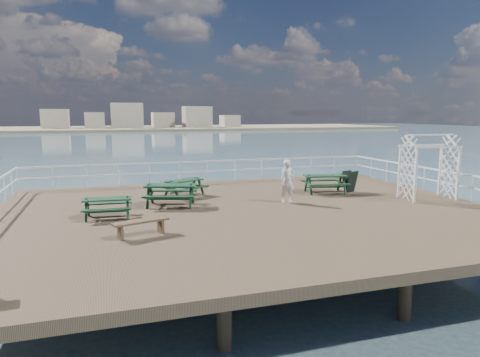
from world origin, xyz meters
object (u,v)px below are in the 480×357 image
at_px(picnic_table_a, 184,184).
at_px(trellis_arbor, 428,170).
at_px(picnic_table_c, 325,180).
at_px(person, 288,181).
at_px(picnic_table_d, 107,204).
at_px(picnic_table_b, 170,191).
at_px(flat_bench_near, 141,224).

bearing_deg(picnic_table_a, trellis_arbor, -49.45).
height_order(picnic_table_c, trellis_arbor, trellis_arbor).
height_order(trellis_arbor, person, trellis_arbor).
bearing_deg(picnic_table_a, person, -63.04).
bearing_deg(picnic_table_d, picnic_table_b, 32.99).
bearing_deg(picnic_table_b, picnic_table_d, -134.32).
relative_size(flat_bench_near, trellis_arbor, 0.62).
height_order(picnic_table_c, flat_bench_near, picnic_table_c).
relative_size(picnic_table_d, person, 0.98).
distance_m(picnic_table_d, trellis_arbor, 12.62).
height_order(picnic_table_b, trellis_arbor, trellis_arbor).
bearing_deg(person, flat_bench_near, -152.77).
distance_m(picnic_table_b, trellis_arbor, 10.46).
relative_size(picnic_table_c, person, 1.22).
height_order(picnic_table_a, flat_bench_near, picnic_table_a).
xyz_separation_m(trellis_arbor, person, (-5.78, 1.07, -0.33)).
bearing_deg(picnic_table_b, picnic_table_c, 22.27).
distance_m(flat_bench_near, person, 6.68).
relative_size(picnic_table_b, picnic_table_d, 1.36).
relative_size(picnic_table_d, flat_bench_near, 1.00).
xyz_separation_m(picnic_table_d, person, (6.80, 0.53, 0.36)).
xyz_separation_m(picnic_table_c, flat_bench_near, (-8.35, -4.49, -0.23)).
height_order(flat_bench_near, trellis_arbor, trellis_arbor).
bearing_deg(picnic_table_c, person, -139.70).
bearing_deg(picnic_table_a, picnic_table_b, -144.61).
xyz_separation_m(picnic_table_a, trellis_arbor, (9.44, -3.56, 0.67)).
xyz_separation_m(picnic_table_b, picnic_table_c, (6.94, 0.68, -0.02)).
xyz_separation_m(picnic_table_a, person, (3.65, -2.49, 0.34)).
relative_size(picnic_table_a, person, 1.23).
relative_size(picnic_table_b, trellis_arbor, 0.85).
xyz_separation_m(flat_bench_near, person, (5.91, 3.07, 0.50)).
bearing_deg(person, trellis_arbor, -10.73).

